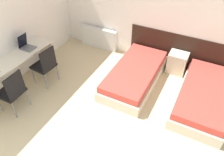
{
  "coord_description": "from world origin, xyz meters",
  "views": [
    {
      "loc": [
        1.53,
        -0.84,
        3.37
      ],
      "look_at": [
        0.0,
        2.14,
        0.55
      ],
      "focal_mm": 35.0,
      "sensor_mm": 36.0,
      "label": 1
    }
  ],
  "objects_px": {
    "nightstand": "(177,63)",
    "laptop": "(26,45)",
    "bed_near_window": "(135,75)",
    "chair_near_notebook": "(12,90)",
    "bed_near_door": "(203,96)",
    "chair_near_laptop": "(45,64)"
  },
  "relations": [
    {
      "from": "chair_near_laptop",
      "to": "chair_near_notebook",
      "type": "relative_size",
      "value": 1.0
    },
    {
      "from": "nightstand",
      "to": "chair_near_laptop",
      "type": "distance_m",
      "value": 3.08
    },
    {
      "from": "chair_near_laptop",
      "to": "chair_near_notebook",
      "type": "xyz_separation_m",
      "value": [
        0.0,
        -0.94,
        0.0
      ]
    },
    {
      "from": "laptop",
      "to": "chair_near_laptop",
      "type": "bearing_deg",
      "value": -8.35
    },
    {
      "from": "bed_near_door",
      "to": "laptop",
      "type": "distance_m",
      "value": 3.95
    },
    {
      "from": "bed_near_door",
      "to": "chair_near_laptop",
      "type": "relative_size",
      "value": 2.13
    },
    {
      "from": "chair_near_notebook",
      "to": "laptop",
      "type": "bearing_deg",
      "value": 116.12
    },
    {
      "from": "bed_near_window",
      "to": "nightstand",
      "type": "height_order",
      "value": "nightstand"
    },
    {
      "from": "chair_near_laptop",
      "to": "chair_near_notebook",
      "type": "distance_m",
      "value": 0.94
    },
    {
      "from": "laptop",
      "to": "chair_near_notebook",
      "type": "bearing_deg",
      "value": -63.7
    },
    {
      "from": "nightstand",
      "to": "bed_near_door",
      "type": "bearing_deg",
      "value": -47.16
    },
    {
      "from": "bed_near_window",
      "to": "bed_near_door",
      "type": "distance_m",
      "value": 1.52
    },
    {
      "from": "bed_near_window",
      "to": "chair_near_notebook",
      "type": "height_order",
      "value": "chair_near_notebook"
    },
    {
      "from": "chair_near_laptop",
      "to": "laptop",
      "type": "xyz_separation_m",
      "value": [
        -0.52,
        0.07,
        0.3
      ]
    },
    {
      "from": "nightstand",
      "to": "chair_near_laptop",
      "type": "relative_size",
      "value": 0.56
    },
    {
      "from": "bed_near_window",
      "to": "chair_near_notebook",
      "type": "relative_size",
      "value": 2.13
    },
    {
      "from": "nightstand",
      "to": "laptop",
      "type": "xyz_separation_m",
      "value": [
        -3.04,
        -1.68,
        0.56
      ]
    },
    {
      "from": "chair_near_notebook",
      "to": "laptop",
      "type": "distance_m",
      "value": 1.17
    },
    {
      "from": "bed_near_door",
      "to": "chair_near_laptop",
      "type": "height_order",
      "value": "chair_near_laptop"
    },
    {
      "from": "nightstand",
      "to": "bed_near_window",
      "type": "bearing_deg",
      "value": -132.84
    },
    {
      "from": "nightstand",
      "to": "chair_near_laptop",
      "type": "bearing_deg",
      "value": -145.24
    },
    {
      "from": "chair_near_laptop",
      "to": "laptop",
      "type": "distance_m",
      "value": 0.6
    }
  ]
}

